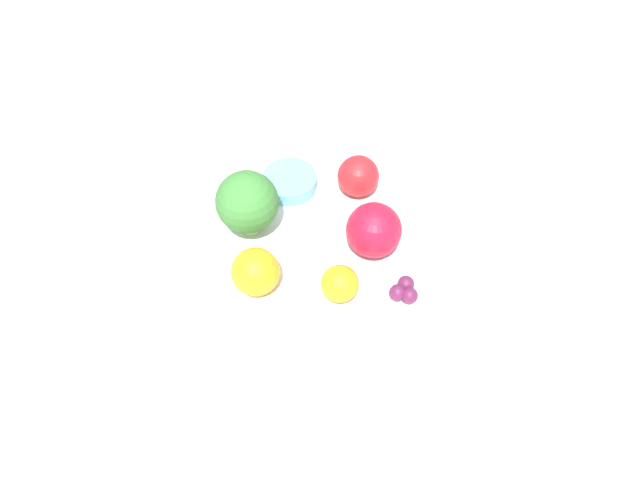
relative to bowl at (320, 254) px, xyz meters
The scene contains 11 objects.
ground_plane 0.03m from the bowl, ahead, with size 6.00×6.00×0.00m, color gray.
table_surface 0.02m from the bowl, ahead, with size 1.20×1.20×0.02m.
bowl is the anchor object (origin of this frame).
broccoli 0.09m from the bowl, 35.41° to the right, with size 0.06×0.06×0.07m.
apple_red 0.09m from the bowl, 135.64° to the right, with size 0.04×0.04×0.04m.
apple_green 0.07m from the bowl, 160.57° to the left, with size 0.06×0.06×0.06m.
orange_front 0.09m from the bowl, 20.84° to the left, with size 0.05×0.05×0.05m.
orange_back 0.07m from the bowl, 89.76° to the left, with size 0.04×0.04×0.04m.
grape_cluster 0.10m from the bowl, 125.69° to the left, with size 0.03×0.03×0.02m.
small_cup 0.09m from the bowl, 85.86° to the right, with size 0.06×0.06×0.02m.
napkin 0.25m from the bowl, behind, with size 0.14×0.15×0.01m.
Camera 1 is at (0.12, 0.37, 0.55)m, focal length 35.00 mm.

